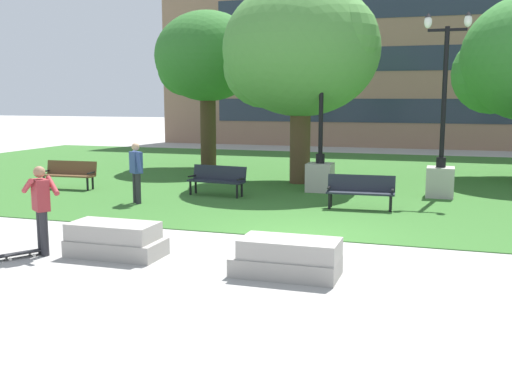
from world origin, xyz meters
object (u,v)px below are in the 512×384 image
object	(u,v)px
person_skateboarder	(41,204)
park_bench_far_left	(70,173)
skateboard	(20,253)
park_bench_near_right	(361,190)
lamp_post_center	(320,161)
person_bystander_near_lawn	(136,169)
park_bench_far_right	(217,178)
concrete_block_center	(115,240)
lamp_post_left	(441,161)
concrete_block_left	(288,258)

from	to	relation	value
person_skateboarder	park_bench_far_left	size ratio (longest dim) A/B	0.94
skateboard	park_bench_near_right	world-z (taller)	park_bench_near_right
skateboard	lamp_post_center	xyz separation A→B (m)	(3.76, 9.52, 0.91)
skateboard	park_bench_near_right	xyz separation A→B (m)	(5.41, 6.89, 0.45)
park_bench_near_right	person_bystander_near_lawn	xyz separation A→B (m)	(-6.14, -1.08, 0.45)
park_bench_far_left	lamp_post_center	size ratio (longest dim) A/B	0.38
person_skateboarder	park_bench_far_right	world-z (taller)	person_skateboarder
park_bench_near_right	lamp_post_center	bearing A→B (deg)	122.22
concrete_block_center	skateboard	world-z (taller)	concrete_block_center
skateboard	park_bench_far_right	xyz separation A→B (m)	(0.93, 7.80, 0.45)
lamp_post_center	skateboard	bearing A→B (deg)	-111.54
skateboard	lamp_post_left	size ratio (longest dim) A/B	0.18
person_skateboarder	concrete_block_left	bearing A→B (deg)	1.16
park_bench_far_left	lamp_post_center	world-z (taller)	lamp_post_center
person_skateboarder	park_bench_near_right	world-z (taller)	person_skateboarder
lamp_post_center	person_bystander_near_lawn	size ratio (longest dim) A/B	2.80
person_bystander_near_lawn	park_bench_far_right	bearing A→B (deg)	50.00
park_bench_near_right	park_bench_far_right	world-z (taller)	same
concrete_block_center	park_bench_far_left	world-z (taller)	park_bench_far_left
concrete_block_left	person_skateboarder	size ratio (longest dim) A/B	1.05
park_bench_near_right	park_bench_far_left	world-z (taller)	same
person_bystander_near_lawn	concrete_block_center	bearing A→B (deg)	-65.27
concrete_block_center	person_skateboarder	world-z (taller)	person_skateboarder
concrete_block_left	park_bench_far_left	world-z (taller)	park_bench_far_left
concrete_block_center	park_bench_near_right	distance (m)	7.28
park_bench_far_left	person_bystander_near_lawn	size ratio (longest dim) A/B	1.07
lamp_post_left	skateboard	bearing A→B (deg)	-127.80
concrete_block_center	person_bystander_near_lawn	xyz separation A→B (m)	(-2.37, 5.14, 0.68)
person_skateboarder	lamp_post_center	xyz separation A→B (m)	(3.48, 9.19, 0.02)
skateboard	park_bench_near_right	distance (m)	8.78
lamp_post_center	person_bystander_near_lawn	xyz separation A→B (m)	(-4.49, -3.71, -0.02)
skateboard	lamp_post_center	size ratio (longest dim) A/B	0.20
concrete_block_center	park_bench_far_right	xyz separation A→B (m)	(-0.70, 7.12, 0.23)
concrete_block_left	lamp_post_left	distance (m)	9.46
skateboard	park_bench_near_right	size ratio (longest dim) A/B	0.53
concrete_block_center	concrete_block_left	distance (m)	3.46
person_skateboarder	lamp_post_left	bearing A→B (deg)	52.28
lamp_post_left	person_bystander_near_lawn	world-z (taller)	lamp_post_left
park_bench_near_right	park_bench_far_right	distance (m)	4.57
park_bench_near_right	person_skateboarder	bearing A→B (deg)	-128.05
skateboard	park_bench_far_left	distance (m)	8.67
person_bystander_near_lawn	concrete_block_left	bearing A→B (deg)	-42.77
concrete_block_left	park_bench_far_right	world-z (taller)	park_bench_far_right
park_bench_near_right	concrete_block_center	bearing A→B (deg)	-121.24
skateboard	person_bystander_near_lawn	size ratio (longest dim) A/B	0.57
skateboard	lamp_post_left	distance (m)	12.14
concrete_block_left	park_bench_far_left	size ratio (longest dim) A/B	0.99
lamp_post_center	person_bystander_near_lawn	bearing A→B (deg)	-140.45
lamp_post_left	person_bystander_near_lawn	bearing A→B (deg)	-155.29
park_bench_far_left	lamp_post_center	xyz separation A→B (m)	(7.93, 1.93, 0.46)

